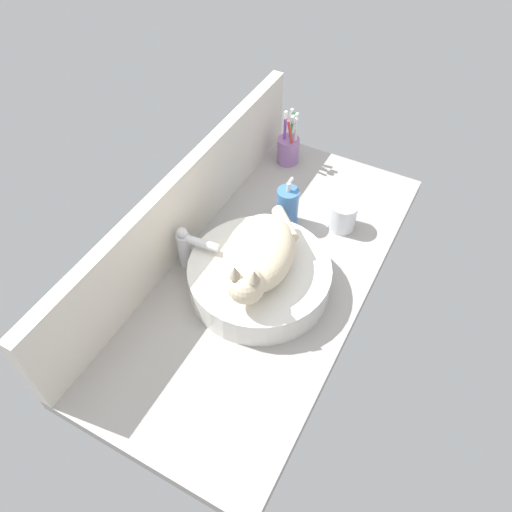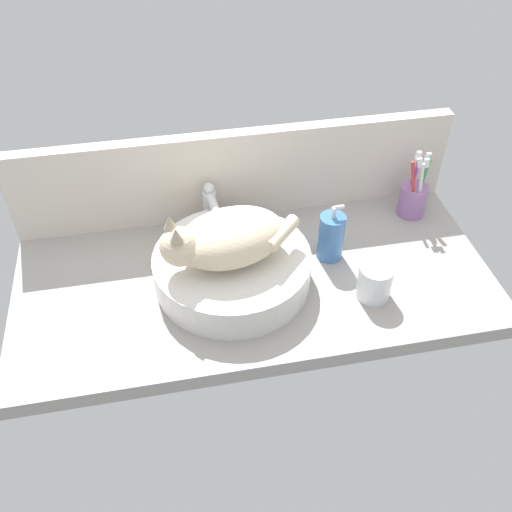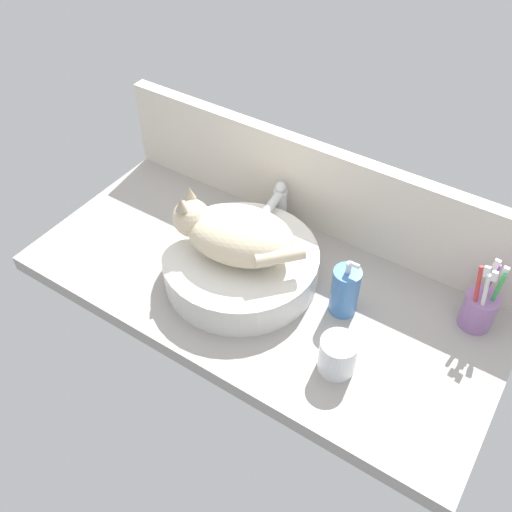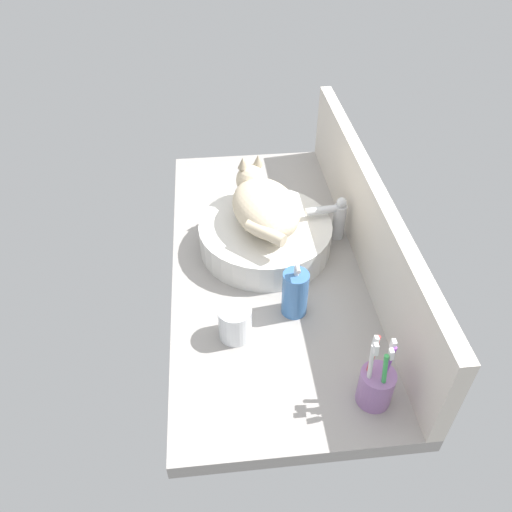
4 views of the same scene
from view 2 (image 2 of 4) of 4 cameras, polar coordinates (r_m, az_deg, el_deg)
ground_plane at (r=138.87cm, az=-0.20°, el=-2.48°), size 113.57×53.97×4.00cm
backsplash_panel at (r=148.91cm, az=-2.04°, el=8.18°), size 113.57×3.60×24.42cm
sink_basin at (r=133.33cm, az=-2.38°, el=-1.24°), size 36.70×36.70×8.13cm
cat at (r=126.32cm, az=-3.07°, el=1.78°), size 32.10×22.13×14.00cm
faucet at (r=146.30cm, az=-4.53°, el=4.97°), size 3.97×11.86×13.60cm
soap_dispenser at (r=139.49cm, az=7.51°, el=1.94°), size 6.32×6.32×15.61cm
toothbrush_cup at (r=158.06cm, az=15.43°, el=5.61°), size 7.22×7.22×18.72cm
water_glass at (r=132.89cm, az=11.76°, el=-2.67°), size 7.83×7.83×8.59cm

